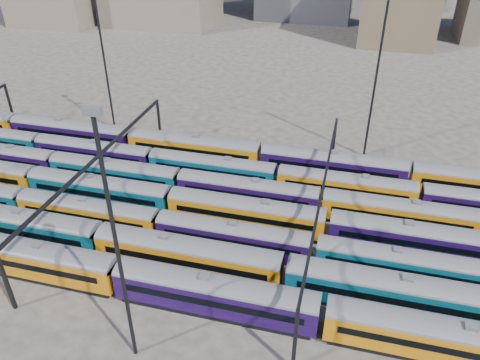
% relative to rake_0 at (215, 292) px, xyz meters
% --- Properties ---
extents(ground, '(500.00, 500.00, 0.00)m').
position_rel_rake_0_xyz_m(ground, '(-0.94, 15.00, -2.86)').
color(ground, '#3E3834').
rests_on(ground, ground).
extents(rake_0, '(154.61, 3.23, 5.45)m').
position_rel_rake_0_xyz_m(rake_0, '(0.00, 0.00, 0.00)').
color(rake_0, black).
rests_on(rake_0, ground).
extents(rake_1, '(111.32, 3.26, 5.50)m').
position_rel_rake_0_xyz_m(rake_1, '(-4.77, 5.00, 0.03)').
color(rake_1, black).
rests_on(rake_1, ground).
extents(rake_2, '(117.75, 2.87, 4.83)m').
position_rel_rake_0_xyz_m(rake_2, '(9.10, 10.00, -0.32)').
color(rake_2, black).
rests_on(rake_2, ground).
extents(rake_3, '(126.22, 3.08, 5.19)m').
position_rel_rake_0_xyz_m(rake_3, '(10.14, 15.00, -0.14)').
color(rake_3, black).
rests_on(rake_3, ground).
extents(rake_4, '(121.90, 2.97, 5.00)m').
position_rel_rake_0_xyz_m(rake_4, '(8.77, 20.00, -0.23)').
color(rake_4, black).
rests_on(rake_4, ground).
extents(rake_5, '(139.21, 2.91, 4.89)m').
position_rel_rake_0_xyz_m(rake_5, '(11.76, 25.00, -0.29)').
color(rake_5, black).
rests_on(rake_5, ground).
extents(rake_6, '(155.33, 3.24, 5.47)m').
position_rel_rake_0_xyz_m(rake_6, '(9.40, 30.00, 0.01)').
color(rake_6, black).
rests_on(rake_6, ground).
extents(gantry_1, '(0.35, 40.35, 8.03)m').
position_rel_rake_0_xyz_m(gantry_1, '(-20.94, 15.00, 3.93)').
color(gantry_1, black).
rests_on(gantry_1, ground).
extents(gantry_2, '(0.35, 40.35, 8.03)m').
position_rel_rake_0_xyz_m(gantry_2, '(9.06, 15.00, 3.93)').
color(gantry_2, black).
rests_on(gantry_2, ground).
extents(mast_1, '(1.40, 0.50, 25.60)m').
position_rel_rake_0_xyz_m(mast_1, '(-30.94, 37.00, 11.11)').
color(mast_1, black).
rests_on(mast_1, ground).
extents(mast_2, '(1.40, 0.50, 25.60)m').
position_rel_rake_0_xyz_m(mast_2, '(-5.94, -7.00, 11.11)').
color(mast_2, black).
rests_on(mast_2, ground).
extents(mast_3, '(1.40, 0.50, 25.60)m').
position_rel_rake_0_xyz_m(mast_3, '(14.06, 39.00, 11.11)').
color(mast_3, black).
rests_on(mast_3, ground).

